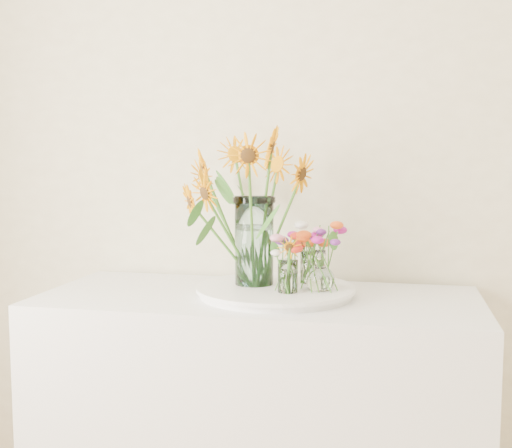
% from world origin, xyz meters
% --- Properties ---
extents(counter, '(1.40, 0.60, 0.90)m').
position_xyz_m(counter, '(-0.50, 1.93, 0.45)').
color(counter, white).
rests_on(counter, ground_plane).
extents(tray, '(0.48, 0.48, 0.02)m').
position_xyz_m(tray, '(-0.44, 1.94, 0.91)').
color(tray, white).
rests_on(tray, counter).
extents(mason_jar, '(0.13, 0.13, 0.29)m').
position_xyz_m(mason_jar, '(-0.52, 1.96, 1.07)').
color(mason_jar, '#ADD5DA').
rests_on(mason_jar, tray).
extents(sunflower_bouquet, '(0.75, 0.75, 0.52)m').
position_xyz_m(sunflower_bouquet, '(-0.52, 1.96, 1.18)').
color(sunflower_bouquet, '#F49705').
rests_on(sunflower_bouquet, tray).
extents(small_vase_a, '(0.07, 0.07, 0.10)m').
position_xyz_m(small_vase_a, '(-0.39, 1.86, 0.98)').
color(small_vase_a, white).
rests_on(small_vase_a, tray).
extents(wildflower_posy_a, '(0.18, 0.18, 0.19)m').
position_xyz_m(wildflower_posy_a, '(-0.39, 1.86, 1.02)').
color(wildflower_posy_a, '#F65515').
rests_on(wildflower_posy_a, tray).
extents(small_vase_b, '(0.10, 0.10, 0.13)m').
position_xyz_m(small_vase_b, '(-0.30, 1.91, 0.99)').
color(small_vase_b, white).
rests_on(small_vase_b, tray).
extents(wildflower_posy_b, '(0.23, 0.23, 0.22)m').
position_xyz_m(wildflower_posy_b, '(-0.30, 1.91, 1.04)').
color(wildflower_posy_b, '#F65515').
rests_on(wildflower_posy_b, tray).
extents(small_vase_c, '(0.08, 0.08, 0.11)m').
position_xyz_m(small_vase_c, '(-0.34, 2.02, 0.98)').
color(small_vase_c, white).
rests_on(small_vase_c, tray).
extents(wildflower_posy_c, '(0.19, 0.19, 0.20)m').
position_xyz_m(wildflower_posy_c, '(-0.34, 2.02, 1.02)').
color(wildflower_posy_c, '#F65515').
rests_on(wildflower_posy_c, tray).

